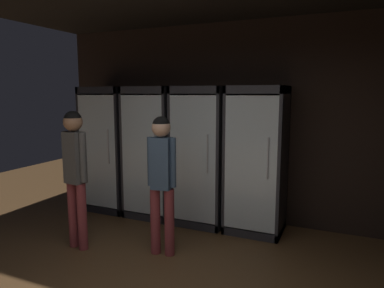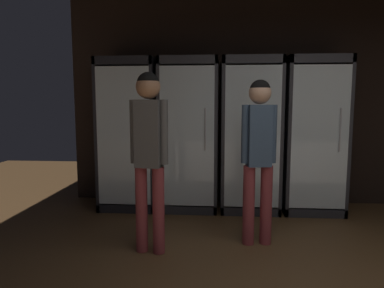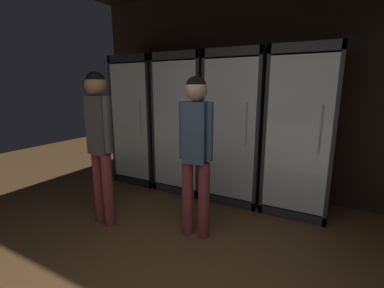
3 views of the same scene
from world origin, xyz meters
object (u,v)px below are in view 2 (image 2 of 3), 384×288
cooler_left (189,136)px  cooler_right (311,137)px  cooler_far_left (131,136)px  cooler_center (249,137)px  shopper_near (259,147)px  shopper_far (149,143)px

cooler_left → cooler_right: size_ratio=1.00×
cooler_far_left → cooler_center: bearing=-0.1°
cooler_right → shopper_near: 1.40m
cooler_center → cooler_right: 0.77m
shopper_near → cooler_left: bearing=122.9°
cooler_center → cooler_right: (0.77, 0.00, 0.00)m
cooler_far_left → shopper_far: bearing=-69.6°
cooler_right → cooler_center: bearing=-180.0°
cooler_far_left → shopper_near: size_ratio=1.22×
cooler_left → shopper_far: bearing=-99.7°
cooler_left → shopper_near: size_ratio=1.22×
cooler_center → shopper_far: size_ratio=1.18×
cooler_far_left → cooler_right: size_ratio=1.00×
shopper_near → cooler_center: bearing=88.9°
cooler_far_left → shopper_near: bearing=-37.3°
cooler_right → shopper_near: bearing=-124.4°
cooler_left → shopper_far: 1.44m
cooler_far_left → shopper_far: cooler_far_left is taller
cooler_left → cooler_right: 1.54m
shopper_near → shopper_far: size_ratio=0.97×
cooler_far_left → shopper_far: size_ratio=1.18×
cooler_right → shopper_far: size_ratio=1.18×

